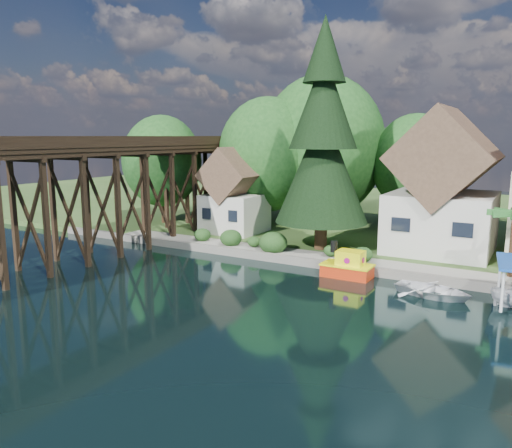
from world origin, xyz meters
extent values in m
plane|color=black|center=(0.00, 0.00, 0.00)|extent=(140.00, 140.00, 0.00)
cube|color=#315020|center=(0.00, 34.00, 0.25)|extent=(140.00, 52.00, 0.50)
cube|color=slate|center=(4.00, 8.00, 0.31)|extent=(60.00, 0.40, 0.62)
cube|color=gray|center=(6.00, 9.30, 0.53)|extent=(50.00, 2.60, 0.06)
cube|color=black|center=(-16.00, -3.20, 4.00)|extent=(4.00, 0.36, 8.00)
cube|color=black|center=(-16.00, 0.00, 4.00)|extent=(4.00, 0.36, 8.00)
cube|color=black|center=(-16.00, 3.20, 4.00)|extent=(4.00, 0.36, 8.00)
cube|color=black|center=(-16.00, 6.40, 4.00)|extent=(4.00, 0.36, 8.00)
cube|color=black|center=(-16.00, 9.60, 4.00)|extent=(4.00, 0.36, 8.00)
cube|color=black|center=(-16.00, 12.80, 4.00)|extent=(4.00, 0.36, 8.00)
cube|color=black|center=(-16.00, 16.00, 4.00)|extent=(4.00, 0.36, 8.00)
cube|color=black|center=(-16.00, 19.20, 4.00)|extent=(4.00, 0.36, 8.00)
cube|color=black|center=(-16.00, 22.40, 4.00)|extent=(4.00, 0.36, 8.00)
cube|color=black|center=(-16.00, 25.60, 4.00)|extent=(4.00, 0.36, 8.00)
cube|color=black|center=(-17.75, 6.00, 8.05)|extent=(0.35, 44.00, 0.35)
cube|color=black|center=(-14.25, 6.00, 8.05)|extent=(0.35, 44.00, 0.35)
cube|color=black|center=(-16.00, 6.00, 8.35)|extent=(4.00, 44.00, 0.30)
cube|color=black|center=(-18.00, 6.00, 8.90)|extent=(0.12, 44.00, 0.80)
cube|color=black|center=(-14.00, 6.00, 8.90)|extent=(0.12, 44.00, 0.80)
cube|color=beige|center=(7.00, 16.00, 2.75)|extent=(7.50, 8.00, 4.50)
cube|color=#4C3629|center=(7.00, 16.00, 7.70)|extent=(7.64, 8.64, 7.64)
cube|color=black|center=(4.90, 11.96, 2.98)|extent=(1.35, 0.08, 1.00)
cube|color=black|center=(9.10, 11.96, 2.98)|extent=(1.35, 0.08, 1.00)
cube|color=beige|center=(-11.00, 14.50, 2.25)|extent=(5.00, 5.00, 3.50)
cube|color=#4C3629|center=(-11.00, 14.50, 5.80)|extent=(5.09, 5.40, 5.09)
cube|color=black|center=(-12.40, 11.96, 2.43)|extent=(0.90, 0.08, 1.00)
cube|color=black|center=(-9.60, 11.96, 2.43)|extent=(0.90, 0.08, 1.00)
cylinder|color=#382314|center=(-10.00, 19.00, 2.75)|extent=(0.50, 0.50, 4.50)
ellipsoid|color=#194619|center=(-10.00, 19.00, 7.50)|extent=(4.40, 4.40, 5.06)
cylinder|color=#382314|center=(-6.00, 23.00, 2.98)|extent=(0.50, 0.50, 4.95)
ellipsoid|color=#194619|center=(-6.00, 23.00, 8.20)|extent=(5.00, 5.00, 5.75)
cylinder|color=#382314|center=(3.00, 24.00, 2.52)|extent=(0.50, 0.50, 4.05)
ellipsoid|color=#194619|center=(3.00, 24.00, 6.80)|extent=(4.00, 4.00, 4.60)
cylinder|color=#382314|center=(-20.00, 15.00, 2.52)|extent=(0.50, 0.50, 4.05)
ellipsoid|color=#194619|center=(-20.00, 15.00, 6.80)|extent=(4.00, 4.00, 4.60)
ellipsoid|color=#193D16|center=(-8.00, 9.20, 1.27)|extent=(1.98, 1.98, 1.53)
ellipsoid|color=#193D16|center=(-6.00, 9.50, 1.09)|extent=(1.54, 1.54, 1.19)
ellipsoid|color=#193D16|center=(-4.00, 9.00, 1.35)|extent=(2.20, 2.20, 1.70)
ellipsoid|color=#193D16|center=(-11.00, 9.40, 1.18)|extent=(1.76, 1.76, 1.36)
ellipsoid|color=#193D16|center=(0.50, 9.60, 1.09)|extent=(1.54, 1.54, 1.19)
ellipsoid|color=#193D16|center=(3.00, 9.30, 1.18)|extent=(1.76, 1.76, 1.36)
cylinder|color=#382314|center=(-1.23, 11.76, 2.12)|extent=(0.97, 0.97, 3.25)
cone|color=black|center=(-1.23, 11.76, 7.00)|extent=(7.15, 7.15, 8.67)
cone|color=black|center=(-1.23, 11.76, 11.87)|extent=(5.20, 5.20, 7.04)
cone|color=black|center=(-1.23, 11.76, 15.66)|extent=(3.25, 3.25, 4.87)
cube|color=red|center=(2.76, 6.86, 0.38)|extent=(3.23, 1.74, 0.86)
cube|color=#FEFC0D|center=(2.76, 6.86, 0.84)|extent=(3.34, 1.85, 0.11)
cube|color=#FEFC0D|center=(2.97, 6.85, 1.29)|extent=(1.73, 1.30, 1.07)
cylinder|color=black|center=(1.79, 6.86, 1.99)|extent=(0.47, 0.47, 0.75)
cylinder|color=#990B6B|center=(2.97, 6.19, 1.29)|extent=(0.39, 0.09, 0.39)
cylinder|color=#990B6B|center=(2.98, 7.52, 1.29)|extent=(0.39, 0.09, 0.39)
cylinder|color=#990B6B|center=(3.83, 6.85, 1.29)|extent=(0.09, 0.39, 0.39)
imported|color=white|center=(8.56, 5.51, 0.46)|extent=(4.87, 3.85, 0.91)
cylinder|color=white|center=(12.28, 3.75, 1.41)|extent=(0.15, 0.15, 2.31)
cylinder|color=white|center=(11.88, 7.32, 1.41)|extent=(0.15, 0.15, 2.31)
camera|label=1|loc=(13.70, -24.07, 9.31)|focal=35.00mm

